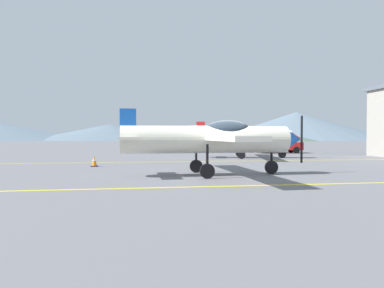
{
  "coord_description": "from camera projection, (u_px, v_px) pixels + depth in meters",
  "views": [
    {
      "loc": [
        -3.59,
        -14.66,
        1.67
      ],
      "look_at": [
        -0.41,
        6.0,
        1.2
      ],
      "focal_mm": 32.69,
      "sensor_mm": 36.0,
      "label": 1
    }
  ],
  "objects": [
    {
      "name": "airplane_near",
      "position": [
        213.0,
        138.0,
        14.9
      ],
      "size": [
        8.07,
        9.31,
        2.79
      ],
      "color": "silver",
      "rests_on": "ground_plane"
    },
    {
      "name": "car_sedan",
      "position": [
        279.0,
        145.0,
        34.6
      ],
      "size": [
        4.5,
        2.47,
        1.62
      ],
      "color": "red",
      "rests_on": "ground_plane"
    },
    {
      "name": "airplane_mid",
      "position": [
        247.0,
        137.0,
        26.78
      ],
      "size": [
        8.18,
        9.31,
        2.79
      ],
      "color": "white",
      "rests_on": "ground_plane"
    },
    {
      "name": "hill_centerright",
      "position": [
        226.0,
        131.0,
        132.77
      ],
      "size": [
        66.99,
        66.99,
        7.24
      ],
      "primitive_type": "cone",
      "color": "#4C6651",
      "rests_on": "ground_plane"
    },
    {
      "name": "traffic_cone_side",
      "position": [
        94.0,
        161.0,
        19.16
      ],
      "size": [
        0.36,
        0.36,
        0.59
      ],
      "color": "black",
      "rests_on": "ground_plane"
    },
    {
      "name": "apron_line_near",
      "position": [
        247.0,
        186.0,
        11.67
      ],
      "size": [
        80.0,
        0.16,
        0.01
      ],
      "primitive_type": "cube",
      "color": "yellow",
      "rests_on": "ground_plane"
    },
    {
      "name": "apron_line_far",
      "position": [
        194.0,
        162.0,
        22.82
      ],
      "size": [
        80.0,
        0.16,
        0.01
      ],
      "primitive_type": "cube",
      "color": "yellow",
      "rests_on": "ground_plane"
    },
    {
      "name": "ground_plane",
      "position": [
        222.0,
        175.0,
        15.06
      ],
      "size": [
        400.0,
        400.0,
        0.0
      ],
      "primitive_type": "plane",
      "color": "slate"
    },
    {
      "name": "hill_centerleft",
      "position": [
        110.0,
        132.0,
        155.13
      ],
      "size": [
        67.18,
        67.18,
        6.92
      ],
      "primitive_type": "cone",
      "color": "slate",
      "rests_on": "ground_plane"
    },
    {
      "name": "hill_right",
      "position": [
        297.0,
        126.0,
        158.03
      ],
      "size": [
        78.09,
        78.09,
        12.61
      ],
      "primitive_type": "cone",
      "color": "slate",
      "rests_on": "ground_plane"
    }
  ]
}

